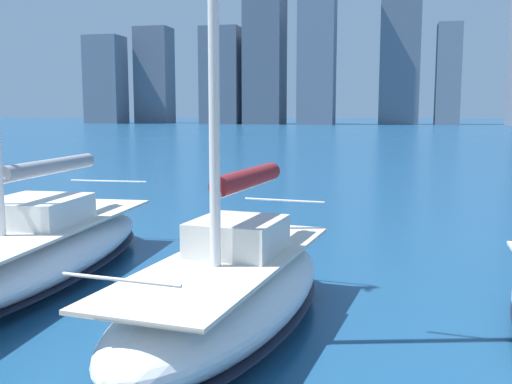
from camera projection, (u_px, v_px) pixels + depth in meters
The scene contains 3 objects.
city_skyline at pixel (406, 48), 153.55m from camera, with size 173.22×23.40×54.73m.
sailboat_maroon at pixel (229, 288), 9.48m from camera, with size 3.01×6.96×11.43m.
sailboat_grey at pixel (25, 250), 12.38m from camera, with size 3.38×9.64×12.46m.
Camera 1 is at (-2.01, 3.13, 3.51)m, focal length 42.00 mm.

